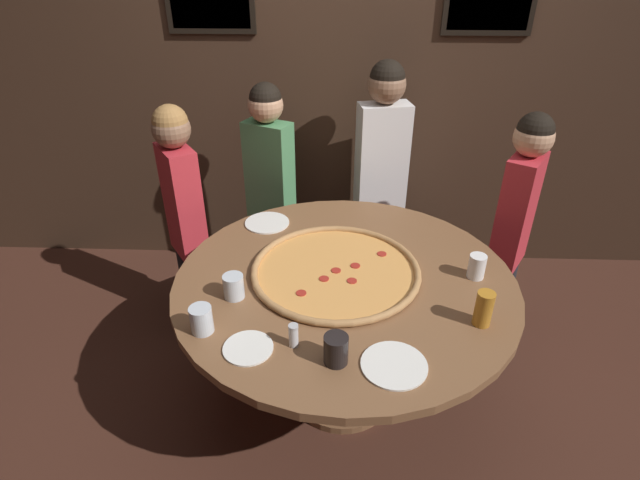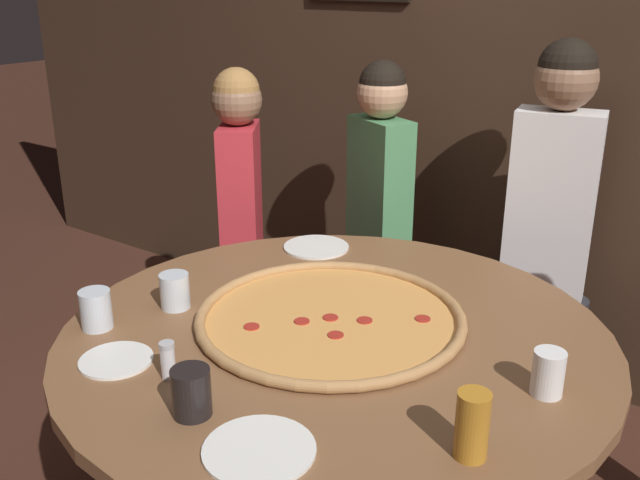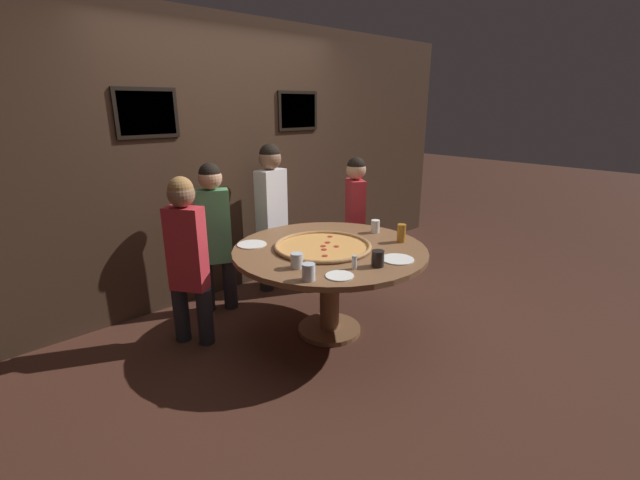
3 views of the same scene
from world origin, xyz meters
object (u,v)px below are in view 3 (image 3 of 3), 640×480
Objects in this scene: diner_far_right at (272,209)px; condiment_shaker at (354,262)px; giant_pizza at (323,246)px; diner_far_left at (187,252)px; white_plate_far_back at (252,244)px; white_plate_right_side at (340,276)px; drink_cup_front_edge at (375,226)px; drink_cup_beside_pizza at (401,233)px; drink_cup_far_left at (297,261)px; dining_table at (330,264)px; drink_cup_near_left at (309,272)px; diner_side_left at (214,230)px; white_plate_left_side at (397,259)px; diner_centre_back at (355,214)px; drink_cup_near_right at (378,259)px.

condiment_shaker is at bearing 62.48° from diner_far_right.
diner_far_left reaches higher than giant_pizza.
white_plate_far_back and white_plate_right_side have the same top height.
drink_cup_front_edge is 0.08× the size of diner_far_left.
drink_cup_beside_pizza is 1.39m from diner_far_right.
drink_cup_front_edge is at bearing 27.68° from white_plate_right_side.
drink_cup_far_left is 0.40m from condiment_shaker.
dining_table is 0.69m from drink_cup_near_left.
diner_far_right is (0.78, 1.44, 0.04)m from drink_cup_near_left.
condiment_shaker is 0.07× the size of diner_far_right.
diner_side_left reaches higher than drink_cup_front_edge.
white_plate_left_side is 1.34m from diner_centre_back.
giant_pizza reaches higher than white_plate_far_back.
drink_cup_near_right is at bearing -93.93° from dining_table.
diner_far_right is at bearing 61.66° from drink_cup_near_left.
drink_cup_beside_pizza is 0.11× the size of diner_centre_back.
drink_cup_near_right is at bearing -89.27° from giant_pizza.
white_plate_left_side is 1.57m from diner_far_left.
white_plate_right_side is at bearing -168.81° from drink_cup_beside_pizza.
diner_side_left reaches higher than giant_pizza.
drink_cup_front_edge reaches higher than white_plate_left_side.
dining_table is 1.13× the size of diner_side_left.
diner_far_right reaches higher than drink_cup_near_right.
white_plate_right_side is 1.64m from diner_far_right.
drink_cup_near_right is 0.33m from white_plate_right_side.
drink_cup_beside_pizza reaches higher than giant_pizza.
diner_side_left is (0.09, 1.36, -0.03)m from drink_cup_near_left.
diner_far_right is (0.27, 1.03, 0.08)m from giant_pizza.
drink_cup_beside_pizza is 0.11× the size of diner_side_left.
drink_cup_beside_pizza is 0.61m from drink_cup_near_right.
drink_cup_beside_pizza is 1.22m from white_plate_far_back.
diner_far_left reaches higher than drink_cup_near_right.
diner_centre_back reaches higher than white_plate_far_back.
drink_cup_beside_pizza is at bearing -98.69° from drink_cup_front_edge.
white_plate_far_back and white_plate_left_side have the same top height.
drink_cup_front_edge is at bearing -146.42° from diner_far_left.
drink_cup_beside_pizza is at bearing -29.40° from giant_pizza.
dining_table is 0.55m from drink_cup_near_right.
drink_cup_beside_pizza is at bearing 90.76° from diner_far_right.
drink_cup_near_left is 1.05× the size of drink_cup_far_left.
diner_centre_back is (1.33, 0.11, 0.01)m from white_plate_far_back.
diner_centre_back is at bearing 4.61° from white_plate_far_back.
giant_pizza is 3.28× the size of white_plate_far_back.
drink_cup_beside_pizza reaches higher than drink_cup_near_right.
condiment_shaker is at bearing 166.08° from white_plate_left_side.
diner_far_left reaches higher than white_plate_left_side.
white_plate_far_back reaches higher than dining_table.
drink_cup_beside_pizza is at bearing -28.33° from dining_table.
giant_pizza is 0.58× the size of diner_far_left.
dining_table is at bearing -159.31° from diner_far_left.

